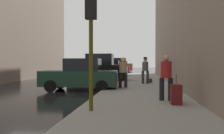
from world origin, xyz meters
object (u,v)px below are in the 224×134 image
parked_black_suv (98,69)px  fire_hydrant (116,79)px  parked_dark_green_sedan (80,75)px  pedestrian_in_tan_coat (123,71)px  rolling_suitcase (176,94)px  pedestrian_in_red_jacket (166,75)px  pedestrian_with_beanie (145,69)px  duffel_bag (150,80)px  traffic_light (91,22)px  parked_gray_coupe (121,66)px  parked_red_hatchback (114,68)px  parked_bronze_suv (118,66)px  parked_silver_sedan (109,69)px

parked_black_suv → fire_hydrant: 4.09m
parked_dark_green_sedan → pedestrian_in_tan_coat: 2.42m
pedestrian_in_tan_coat → rolling_suitcase: (2.16, -5.38, -0.61)m
pedestrian_in_red_jacket → pedestrian_in_tan_coat: same height
parked_dark_green_sedan → pedestrian_with_beanie: bearing=40.0°
duffel_bag → traffic_light: bearing=-101.7°
parked_dark_green_sedan → parked_black_suv: parked_black_suv is taller
parked_gray_coupe → pedestrian_in_tan_coat: bearing=-85.8°
parked_red_hatchback → parked_bronze_suv: parked_bronze_suv is taller
pedestrian_in_red_jacket → parked_silver_sedan: bearing=103.9°
parked_dark_green_sedan → parked_gray_coupe: 32.73m
pedestrian_in_red_jacket → pedestrian_with_beanie: size_ratio=0.96×
parked_dark_green_sedan → duffel_bag: parked_dark_green_sedan is taller
parked_silver_sedan → parked_bronze_suv: bearing=90.0°
parked_gray_coupe → parked_dark_green_sedan: bearing=-90.0°
pedestrian_in_tan_coat → parked_silver_sedan: bearing=100.6°
pedestrian_in_red_jacket → duffel_bag: size_ratio=3.89×
traffic_light → rolling_suitcase: traffic_light is taller
duffel_bag → parked_silver_sedan: bearing=114.2°
fire_hydrant → traffic_light: size_ratio=0.20×
duffel_bag → fire_hydrant: bearing=-143.8°
parked_dark_green_sedan → parked_bronze_suv: bearing=90.0°
pedestrian_with_beanie → rolling_suitcase: size_ratio=1.71×
parked_dark_green_sedan → pedestrian_in_red_jacket: bearing=-44.4°
pedestrian_in_red_jacket → parked_dark_green_sedan: bearing=135.6°
parked_black_suv → pedestrian_with_beanie: parked_black_suv is taller
pedestrian_with_beanie → duffel_bag: size_ratio=4.04×
parked_bronze_suv → pedestrian_with_beanie: bearing=-80.9°
parked_bronze_suv → pedestrian_with_beanie: size_ratio=2.59×
parked_gray_coupe → traffic_light: 39.21m
parked_silver_sedan → duffel_bag: parked_silver_sedan is taller
parked_dark_green_sedan → parked_bronze_suv: size_ratio=0.92×
pedestrian_in_red_jacket → parked_black_suv: bearing=112.6°
pedestrian_with_beanie → fire_hydrant: bearing=-162.0°
parked_red_hatchback → fire_hydrant: parked_red_hatchback is taller
parked_bronze_suv → traffic_light: traffic_light is taller
parked_black_suv → parked_gray_coupe: bearing=90.0°
rolling_suitcase → duffel_bag: size_ratio=2.36×
parked_red_hatchback → pedestrian_in_red_jacket: (4.28, -23.28, 0.26)m
parked_red_hatchback → traffic_light: (1.85, -25.49, 1.91)m
parked_bronze_suv → duffel_bag: 22.44m
parked_dark_green_sedan → rolling_suitcase: size_ratio=4.09×
pedestrian_in_tan_coat → duffel_bag: pedestrian_in_tan_coat is taller
traffic_light → duffel_bag: size_ratio=8.18×
traffic_light → pedestrian_in_tan_coat: traffic_light is taller
parked_silver_sedan → pedestrian_in_tan_coat: bearing=-79.4°
parked_red_hatchback → parked_dark_green_sedan: bearing=-90.0°
pedestrian_in_red_jacket → pedestrian_in_tan_coat: bearing=112.5°
parked_dark_green_sedan → fire_hydrant: (1.80, 2.48, -0.35)m
parked_silver_sedan → rolling_suitcase: size_ratio=4.08×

